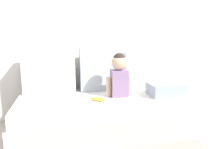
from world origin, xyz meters
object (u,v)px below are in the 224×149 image
banana (97,99)px  throw_pillow_center (100,69)px  couch (105,113)px  throw_pillow_right (146,70)px  folded_blanket (166,89)px  throw_pillow_left (49,73)px  toddler (119,74)px

banana → throw_pillow_center: bearing=75.6°
couch → throw_pillow_right: bearing=27.1°
banana → couch: bearing=49.9°
throw_pillow_center → folded_blanket: throw_pillow_center is taller
throw_pillow_right → banana: (-0.72, -0.45, -0.21)m
throw_pillow_left → throw_pillow_center: throw_pillow_center is taller
banana → throw_pillow_left: bearing=137.8°
couch → folded_blanket: 0.75m
folded_blanket → toddler: bearing=170.2°
toddler → banana: 0.38m
toddler → folded_blanket: size_ratio=1.22×
couch → toddler: bearing=-3.5°
throw_pillow_left → toddler: bearing=-22.7°
throw_pillow_left → folded_blanket: (1.30, -0.41, -0.17)m
throw_pillow_left → throw_pillow_center: 0.61m
throw_pillow_center → throw_pillow_right: bearing=0.0°
toddler → couch: bearing=176.5°
toddler → banana: (-0.27, -0.13, -0.23)m
toddler → banana: toddler is taller
throw_pillow_left → folded_blanket: throw_pillow_left is taller
throw_pillow_left → toddler: size_ratio=1.22×
throw_pillow_right → throw_pillow_left: bearing=180.0°
folded_blanket → couch: bearing=171.6°
folded_blanket → throw_pillow_left: bearing=162.4°
throw_pillow_right → toddler: (-0.45, -0.32, 0.02)m
toddler → throw_pillow_right: bearing=35.7°
throw_pillow_left → folded_blanket: size_ratio=1.49×
couch → throw_pillow_right: size_ratio=3.29×
throw_pillow_center → toddler: 0.36m
throw_pillow_center → banana: size_ratio=3.11×
throw_pillow_left → throw_pillow_right: 1.21m
couch → banana: bearing=-130.1°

